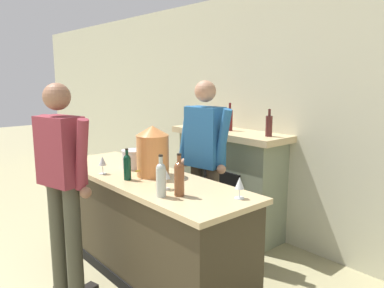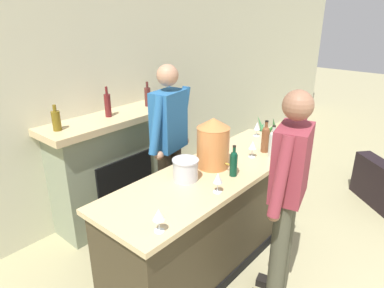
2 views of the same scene
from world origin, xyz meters
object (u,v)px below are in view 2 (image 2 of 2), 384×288
Objects in this scene: fireplace_stone at (113,167)px; wine_bottle_port_short at (265,138)px; person_customer at (287,195)px; wine_glass_front_right at (257,127)px; person_bartender at (170,143)px; copper_dispenser at (213,143)px; ice_bucket_steel at (186,170)px; potted_plant_corner at (266,141)px; wine_glass_mid_counter at (253,146)px; wine_glass_near_bucket at (218,179)px; wine_glass_front_left at (159,215)px; wine_bottle_rose_blush at (234,162)px; wine_bottle_chardonnay_pale at (273,143)px.

fireplace_stone is 1.70m from wine_bottle_port_short.
person_customer reaches higher than wine_glass_front_right.
person_bartender reaches higher than copper_dispenser.
ice_bucket_steel is at bearing 106.14° from person_customer.
wine_glass_mid_counter reaches higher than potted_plant_corner.
ice_bucket_steel is at bearing -124.95° from person_bartender.
wine_glass_near_bucket is at bearing -94.96° from fireplace_stone.
wine_bottle_port_short reaches higher than potted_plant_corner.
wine_bottle_port_short reaches higher than wine_glass_front_left.
ice_bucket_steel is (-0.35, 0.01, -0.14)m from copper_dispenser.
wine_bottle_rose_blush is 1.67× the size of wine_glass_mid_counter.
fireplace_stone is 4.78× the size of wine_bottle_chardonnay_pale.
ice_bucket_steel is 1.31m from wine_glass_front_right.
fireplace_stone is 9.21× the size of wine_glass_front_left.
person_customer is 8.03× the size of ice_bucket_steel.
ice_bucket_steel is (-0.14, -1.22, 0.41)m from fireplace_stone.
wine_bottle_port_short is 1.17× the size of wine_bottle_rose_blush.
wine_glass_mid_counter is at bearing 173.55° from wine_bottle_port_short.
fireplace_stone reaches higher than wine_bottle_chardonnay_pale.
wine_glass_front_left is at bearing -174.58° from wine_bottle_port_short.
ice_bucket_steel is 0.33m from wine_glass_near_bucket.
wine_bottle_rose_blush is (-0.08, -0.84, 0.07)m from person_bartender.
wine_glass_mid_counter is at bearing 132.79° from wine_bottle_chardonnay_pale.
fireplace_stone is 5.53× the size of wine_bottle_rose_blush.
wine_bottle_chardonnay_pale is (0.66, 0.48, 0.09)m from person_customer.
wine_glass_near_bucket is at bearing -179.02° from wine_bottle_chardonnay_pale.
wine_bottle_chardonnay_pale is at bearing -47.21° from wine_glass_mid_counter.
fireplace_stone is at bearing 92.59° from person_customer.
fireplace_stone is 0.86× the size of person_customer.
person_customer reaches higher than wine_bottle_port_short.
wine_bottle_port_short is 1.96× the size of wine_glass_mid_counter.
wine_glass_near_bucket reaches higher than wine_glass_front_left.
person_customer is 0.99× the size of person_bartender.
wine_glass_near_bucket is at bearing -167.46° from wine_bottle_rose_blush.
person_bartender reaches higher than ice_bucket_steel.
person_bartender is at bearing 55.05° from ice_bucket_steel.
person_customer reaches higher than potted_plant_corner.
wine_glass_front_right is at bearing 19.92° from wine_bottle_rose_blush.
wine_bottle_chardonnay_pale is at bearing -19.36° from ice_bucket_steel.
wine_bottle_chardonnay_pale is (-1.93, -1.09, 0.82)m from potted_plant_corner.
person_customer reaches higher than ice_bucket_steel.
wine_bottle_rose_blush is 0.45m from wine_glass_mid_counter.
copper_dispenser is at bearing 158.30° from wine_glass_mid_counter.
wine_glass_near_bucket is at bearing -161.83° from wine_glass_front_right.
person_customer reaches higher than wine_glass_near_bucket.
fireplace_stone reaches higher than wine_glass_mid_counter.
wine_glass_mid_counter is at bearing -12.83° from ice_bucket_steel.
fireplace_stone is 1.77m from wine_bottle_chardonnay_pale.
ice_bucket_steel reaches higher than potted_plant_corner.
person_bartender is 1.02m from wine_bottle_chardonnay_pale.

